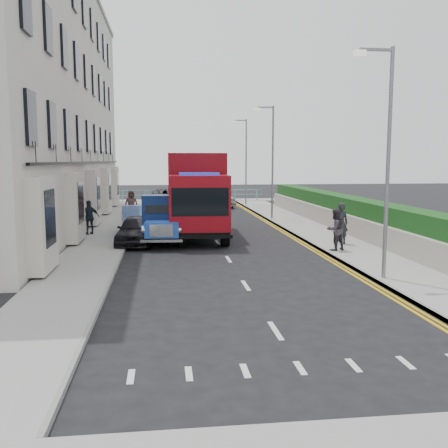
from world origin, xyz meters
TOP-DOWN VIEW (x-y plane):
  - ground at (0.00, 0.00)m, footprint 120.00×120.00m
  - pavement_west at (-5.20, 9.00)m, footprint 2.40×38.00m
  - pavement_east at (5.30, 9.00)m, footprint 2.60×38.00m
  - promenade at (0.00, 29.00)m, footprint 30.00×2.50m
  - sea_plane at (0.00, 60.00)m, footprint 120.00×120.00m
  - terrace_west at (-9.47, 13.00)m, footprint 6.31×30.20m
  - garden_east at (7.21, 9.00)m, footprint 1.45×28.00m
  - seafront_railing at (0.00, 28.20)m, footprint 13.00×0.08m
  - lamp_near at (4.18, -2.00)m, footprint 1.23×0.18m
  - lamp_mid at (4.18, 14.00)m, footprint 1.23×0.18m
  - lamp_far at (4.18, 24.00)m, footprint 1.23×0.18m
  - bedford_lorry at (-2.40, 5.60)m, footprint 2.10×4.72m
  - red_lorry at (-0.80, 8.04)m, footprint 2.82×7.79m
  - parked_car_front at (-3.60, 5.81)m, footprint 1.92×3.97m
  - parked_car_mid at (-3.60, 8.17)m, footprint 2.09×4.70m
  - parked_car_rear at (-2.60, 17.76)m, footprint 1.93×4.61m
  - seafront_car_left at (-2.37, 23.73)m, footprint 3.28×5.65m
  - seafront_car_right at (1.46, 23.26)m, footprint 3.75×5.19m
  - pedestrian_east_near at (5.19, 4.28)m, footprint 0.70×0.50m
  - pedestrian_east_far at (4.40, 2.75)m, footprint 1.01×0.93m
  - pedestrian_west_near at (-6.00, 8.41)m, footprint 1.06×0.81m
  - pedestrian_west_far at (-4.40, 14.85)m, footprint 0.94×0.70m

SIDE VIEW (x-z plane):
  - ground at x=0.00m, z-range 0.00..0.00m
  - sea_plane at x=0.00m, z-range 0.00..0.00m
  - pavement_west at x=-5.20m, z-range 0.00..0.12m
  - pavement_east at x=5.30m, z-range 0.00..0.12m
  - promenade at x=0.00m, z-range 0.00..0.12m
  - seafront_railing at x=0.00m, z-range 0.03..1.14m
  - parked_car_front at x=-3.60m, z-range 0.00..1.31m
  - parked_car_rear at x=-2.60m, z-range 0.00..1.33m
  - seafront_car_left at x=-2.37m, z-range 0.00..1.48m
  - parked_car_mid at x=-3.60m, z-range 0.00..1.50m
  - seafront_car_right at x=1.46m, z-range 0.00..1.64m
  - garden_east at x=7.21m, z-range 0.02..1.77m
  - pedestrian_west_near at x=-6.00m, z-range 0.12..1.79m
  - pedestrian_east_far at x=4.40m, z-range 0.12..1.81m
  - pedestrian_west_far at x=-4.40m, z-range 0.12..1.88m
  - bedford_lorry at x=-2.40m, z-range -0.09..2.09m
  - pedestrian_east_near at x=5.19m, z-range 0.12..1.90m
  - red_lorry at x=-0.80m, z-range 0.13..4.17m
  - lamp_near at x=4.18m, z-range 0.50..7.50m
  - lamp_mid at x=4.18m, z-range 0.50..7.50m
  - lamp_far at x=4.18m, z-range 0.50..7.50m
  - terrace_west at x=-9.47m, z-range 0.04..14.29m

